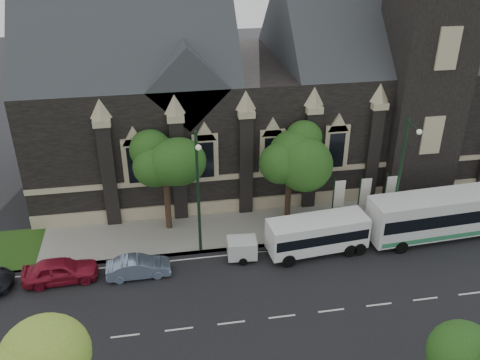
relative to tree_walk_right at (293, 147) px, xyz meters
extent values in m
plane|color=black|center=(-3.21, -10.71, -5.82)|extent=(160.00, 160.00, 0.00)
cube|color=gray|center=(-3.21, -1.21, -5.74)|extent=(80.00, 5.00, 0.15)
cube|color=black|center=(0.79, 8.79, -0.82)|extent=(40.00, 15.00, 10.00)
cube|color=#32363A|center=(-11.21, 8.79, 4.18)|extent=(16.00, 15.00, 15.00)
cube|color=#32363A|center=(10.79, 8.79, 4.18)|extent=(20.00, 15.00, 15.00)
cube|color=#32363A|center=(-7.21, 4.29, 4.18)|extent=(6.00, 6.00, 6.00)
cube|color=black|center=(10.79, 2.79, 3.18)|extent=(5.50, 5.50, 18.00)
cube|color=tan|center=(0.79, 1.25, -2.62)|extent=(40.00, 0.22, 0.40)
cube|color=tan|center=(0.79, 1.25, -5.22)|extent=(40.00, 0.25, 1.20)
cube|color=black|center=(-1.21, 1.11, -1.02)|extent=(1.20, 0.12, 2.80)
cylinder|color=black|center=(-0.21, -0.21, -3.84)|extent=(0.44, 0.44, 3.96)
sphere|color=#204D18|center=(-0.21, -0.21, -0.18)|extent=(3.84, 3.84, 3.84)
sphere|color=#204D18|center=(0.51, 0.51, 0.54)|extent=(2.88, 2.88, 2.88)
cylinder|color=black|center=(-9.21, -0.21, -3.84)|extent=(0.44, 0.44, 3.96)
sphere|color=#204D18|center=(-9.21, -0.21, -0.25)|extent=(3.68, 3.68, 3.68)
sphere|color=#204D18|center=(-8.52, 0.48, 0.44)|extent=(2.76, 2.76, 2.76)
cylinder|color=black|center=(6.79, -3.41, -1.32)|extent=(0.20, 0.20, 9.00)
cylinder|color=black|center=(6.79, -4.21, 2.88)|extent=(0.10, 1.60, 0.10)
sphere|color=silver|center=(6.79, -5.01, 2.78)|extent=(0.36, 0.36, 0.36)
cylinder|color=black|center=(-7.21, -3.41, -1.32)|extent=(0.20, 0.20, 9.00)
cylinder|color=black|center=(-7.21, -4.21, 2.88)|extent=(0.10, 1.60, 0.10)
sphere|color=silver|center=(-7.21, -5.01, 2.78)|extent=(0.36, 0.36, 0.36)
cylinder|color=black|center=(2.79, -1.71, -3.82)|extent=(0.10, 0.10, 4.00)
cube|color=white|center=(3.24, -1.71, -3.22)|extent=(0.80, 0.04, 2.20)
cylinder|color=black|center=(4.79, -1.71, -3.82)|extent=(0.10, 0.10, 4.00)
cube|color=white|center=(5.24, -1.71, -3.22)|extent=(0.80, 0.04, 2.20)
cylinder|color=black|center=(6.79, -1.71, -3.82)|extent=(0.10, 0.10, 4.00)
cube|color=white|center=(7.24, -1.71, -3.22)|extent=(0.80, 0.04, 2.20)
cube|color=silver|center=(10.44, -4.51, -3.88)|extent=(11.88, 3.13, 2.98)
cube|color=black|center=(10.44, -4.51, -3.69)|extent=(11.41, 3.14, 0.96)
cube|color=#2E8052|center=(10.44, -4.51, -5.07)|extent=(11.41, 3.13, 0.35)
cylinder|color=black|center=(6.41, -5.97, -5.37)|extent=(0.91, 0.33, 0.90)
cylinder|color=black|center=(6.26, -3.53, -5.37)|extent=(0.91, 0.33, 0.90)
cylinder|color=black|center=(13.89, -3.09, -5.37)|extent=(0.91, 0.33, 0.90)
cube|color=white|center=(0.65, -4.87, -4.27)|extent=(7.01, 2.77, 2.19)
cube|color=black|center=(0.65, -4.87, -4.18)|extent=(6.74, 2.78, 0.74)
cylinder|color=black|center=(-1.64, -6.16, -5.37)|extent=(0.92, 0.36, 0.90)
cylinder|color=black|center=(-1.84, -4.02, -5.37)|extent=(0.92, 0.36, 0.90)
cylinder|color=black|center=(2.79, -5.75, -5.37)|extent=(0.92, 0.36, 0.90)
cylinder|color=black|center=(2.59, -3.61, -5.37)|extent=(0.92, 0.36, 0.90)
cylinder|color=black|center=(3.47, -5.69, -5.37)|extent=(0.92, 0.36, 0.90)
cylinder|color=black|center=(3.27, -3.55, -5.37)|extent=(0.92, 0.36, 0.90)
cube|color=silver|center=(-4.54, -4.74, -4.94)|extent=(2.04, 1.59, 1.26)
cylinder|color=black|center=(-4.59, -5.47, -5.54)|extent=(0.56, 0.23, 0.54)
cylinder|color=black|center=(-4.48, -4.02, -5.54)|extent=(0.56, 0.23, 0.54)
cylinder|color=black|center=(-3.28, -4.83, -5.28)|extent=(1.17, 0.16, 0.08)
imported|color=#7285A4|center=(-11.42, -5.40, -5.14)|extent=(4.12, 1.52, 1.35)
imported|color=maroon|center=(-16.29, -5.07, -5.03)|extent=(4.73, 2.11, 1.58)
camera|label=1|loc=(-9.54, -32.88, 15.36)|focal=38.70mm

